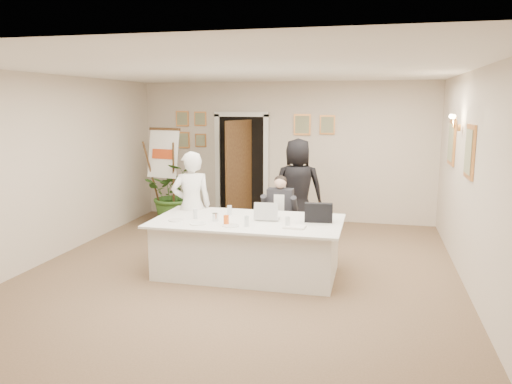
{
  "coord_description": "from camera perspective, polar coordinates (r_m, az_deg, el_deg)",
  "views": [
    {
      "loc": [
        1.78,
        -6.5,
        2.36
      ],
      "look_at": [
        0.09,
        0.6,
        1.07
      ],
      "focal_mm": 35.0,
      "sensor_mm": 36.0,
      "label": 1
    }
  ],
  "objects": [
    {
      "name": "floor",
      "position": [
        7.14,
        -1.81,
        -9.24
      ],
      "size": [
        7.0,
        7.0,
        0.0
      ],
      "primitive_type": "plane",
      "color": "brown",
      "rests_on": "ground"
    },
    {
      "name": "ceiling",
      "position": [
        6.76,
        -1.94,
        13.78
      ],
      "size": [
        6.0,
        7.0,
        0.02
      ],
      "primitive_type": "cube",
      "color": "white",
      "rests_on": "wall_back"
    },
    {
      "name": "wall_back",
      "position": [
        10.21,
        3.32,
        4.64
      ],
      "size": [
        6.0,
        0.1,
        2.8
      ],
      "primitive_type": "cube",
      "color": "beige",
      "rests_on": "floor"
    },
    {
      "name": "wall_front",
      "position": [
        3.62,
        -16.68,
        -5.77
      ],
      "size": [
        6.0,
        0.1,
        2.8
      ],
      "primitive_type": "cube",
      "color": "beige",
      "rests_on": "floor"
    },
    {
      "name": "wall_left",
      "position": [
        8.13,
        -22.75,
        2.48
      ],
      "size": [
        0.1,
        7.0,
        2.8
      ],
      "primitive_type": "cube",
      "color": "beige",
      "rests_on": "floor"
    },
    {
      "name": "wall_right",
      "position": [
        6.69,
        23.78,
        0.93
      ],
      "size": [
        0.1,
        7.0,
        2.8
      ],
      "primitive_type": "cube",
      "color": "beige",
      "rests_on": "floor"
    },
    {
      "name": "doorway",
      "position": [
        10.26,
        -1.74,
        2.68
      ],
      "size": [
        1.14,
        0.86,
        2.2
      ],
      "color": "black",
      "rests_on": "floor"
    },
    {
      "name": "pictures_back_wall",
      "position": [
        10.32,
        -1.1,
        7.22
      ],
      "size": [
        3.4,
        0.06,
        0.8
      ],
      "primitive_type": null,
      "color": "#E3964D",
      "rests_on": "wall_back"
    },
    {
      "name": "pictures_right_wall",
      "position": [
        7.82,
        22.21,
        4.83
      ],
      "size": [
        0.06,
        2.2,
        0.8
      ],
      "primitive_type": null,
      "color": "#E3964D",
      "rests_on": "wall_right"
    },
    {
      "name": "wall_sconce",
      "position": [
        7.79,
        21.86,
        7.42
      ],
      "size": [
        0.2,
        0.3,
        0.24
      ],
      "primitive_type": null,
      "color": "#DA9245",
      "rests_on": "wall_right"
    },
    {
      "name": "conference_table",
      "position": [
        7.01,
        -0.99,
        -6.25
      ],
      "size": [
        2.61,
        1.39,
        0.78
      ],
      "color": "silver",
      "rests_on": "floor"
    },
    {
      "name": "seated_man",
      "position": [
        7.86,
        2.72,
        -2.62
      ],
      "size": [
        0.62,
        0.65,
        1.27
      ],
      "primitive_type": null,
      "rotation": [
        0.0,
        0.0,
        -0.14
      ],
      "color": "black",
      "rests_on": "floor"
    },
    {
      "name": "flip_chart",
      "position": [
        9.91,
        -10.12,
        1.21
      ],
      "size": [
        0.67,
        0.47,
        1.87
      ],
      "color": "#331A10",
      "rests_on": "floor"
    },
    {
      "name": "standing_man",
      "position": [
        7.65,
        -7.37,
        -1.56
      ],
      "size": [
        0.72,
        0.64,
        1.66
      ],
      "primitive_type": "imported",
      "rotation": [
        0.0,
        0.0,
        3.64
      ],
      "color": "white",
      "rests_on": "floor"
    },
    {
      "name": "standing_woman",
      "position": [
        8.73,
        4.78,
        0.32
      ],
      "size": [
        0.95,
        0.69,
        1.78
      ],
      "primitive_type": "imported",
      "rotation": [
        0.0,
        0.0,
        3.3
      ],
      "color": "black",
      "rests_on": "floor"
    },
    {
      "name": "potted_palm",
      "position": [
        9.92,
        -9.21,
        -0.16
      ],
      "size": [
        1.4,
        1.31,
        1.25
      ],
      "primitive_type": "imported",
      "rotation": [
        0.0,
        0.0,
        0.37
      ],
      "color": "#2E571D",
      "rests_on": "floor"
    },
    {
      "name": "laptop",
      "position": [
        6.93,
        1.34,
        -2.01
      ],
      "size": [
        0.35,
        0.37,
        0.28
      ],
      "primitive_type": null,
      "rotation": [
        0.0,
        0.0,
        0.06
      ],
      "color": "#B7BABC",
      "rests_on": "conference_table"
    },
    {
      "name": "laptop_bag",
      "position": [
        6.8,
        7.16,
        -2.36
      ],
      "size": [
        0.38,
        0.14,
        0.26
      ],
      "primitive_type": "cube",
      "rotation": [
        0.0,
        0.0,
        0.09
      ],
      "color": "black",
      "rests_on": "conference_table"
    },
    {
      "name": "paper_stack",
      "position": [
        6.49,
        4.43,
        -3.99
      ],
      "size": [
        0.29,
        0.22,
        0.03
      ],
      "primitive_type": "cube",
      "rotation": [
        0.0,
        0.0,
        -0.08
      ],
      "color": "white",
      "rests_on": "conference_table"
    },
    {
      "name": "plate_left",
      "position": [
        6.95,
        -9.13,
        -3.21
      ],
      "size": [
        0.21,
        0.21,
        0.01
      ],
      "primitive_type": "cylinder",
      "rotation": [
        0.0,
        0.0,
        0.03
      ],
      "color": "white",
      "rests_on": "conference_table"
    },
    {
      "name": "plate_mid",
      "position": [
        6.72,
        -6.68,
        -3.61
      ],
      "size": [
        0.26,
        0.26,
        0.01
      ],
      "primitive_type": "cylinder",
      "rotation": [
        0.0,
        0.0,
        -0.19
      ],
      "color": "white",
      "rests_on": "conference_table"
    },
    {
      "name": "plate_near",
      "position": [
        6.57,
        -2.92,
        -3.87
      ],
      "size": [
        0.27,
        0.27,
        0.01
      ],
      "primitive_type": "cylinder",
      "rotation": [
        0.0,
        0.0,
        0.24
      ],
      "color": "white",
      "rests_on": "conference_table"
    },
    {
      "name": "glass_a",
      "position": [
        7.02,
        -6.94,
        -2.48
      ],
      "size": [
        0.07,
        0.07,
        0.14
      ],
      "primitive_type": "cylinder",
      "rotation": [
        0.0,
        0.0,
        0.34
      ],
      "color": "silver",
      "rests_on": "conference_table"
    },
    {
      "name": "glass_b",
      "position": [
        6.54,
        -1.08,
        -3.36
      ],
      "size": [
        0.07,
        0.07,
        0.14
      ],
      "primitive_type": "cylinder",
      "rotation": [
        0.0,
        0.0,
        0.1
      ],
      "color": "silver",
      "rests_on": "conference_table"
    },
    {
      "name": "glass_c",
      "position": [
        6.5,
        3.62,
        -3.46
      ],
      "size": [
        0.08,
        0.08,
        0.14
      ],
      "primitive_type": "cylinder",
      "rotation": [
        0.0,
        0.0,
        -0.26
      ],
      "color": "silver",
      "rests_on": "conference_table"
    },
    {
      "name": "glass_d",
      "position": [
        7.2,
        -3.05,
        -2.1
      ],
      "size": [
        0.07,
        0.07,
        0.14
      ],
      "primitive_type": "cylinder",
      "rotation": [
        0.0,
        0.0,
        -0.15
      ],
      "color": "silver",
      "rests_on": "conference_table"
    },
    {
      "name": "oj_glass",
      "position": [
        6.63,
        -3.42,
        -3.23
      ],
      "size": [
        0.08,
        0.08,
        0.13
      ],
      "primitive_type": "cylinder",
      "rotation": [
        0.0,
        0.0,
        0.13
      ],
      "color": "#DF5312",
      "rests_on": "conference_table"
    },
    {
      "name": "steel_jug",
      "position": [
        6.86,
        -4.69,
        -2.88
      ],
      "size": [
        0.09,
        0.09,
        0.11
      ],
      "primitive_type": "cylinder",
      "rotation": [
        0.0,
        0.0,
        0.04
      ],
      "color": "silver",
      "rests_on": "conference_table"
    }
  ]
}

